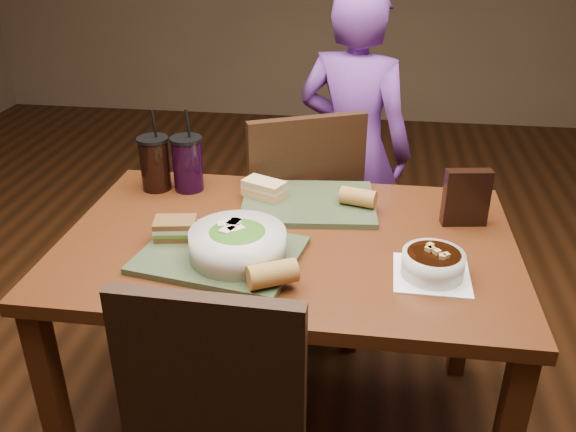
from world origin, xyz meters
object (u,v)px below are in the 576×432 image
object	(u,v)px
baguette_far	(358,197)
soup_bowl	(433,263)
dining_table	(288,264)
tray_near	(220,255)
sandwich_far	(264,188)
baguette_near	(272,274)
chair_far	(309,218)
sandwich_near	(176,228)
cup_cola	(155,163)
chip_bag	(466,198)
salad_bowl	(238,242)
cup_berry	(188,163)
tray_far	(308,203)
diner	(353,150)

from	to	relation	value
baguette_far	soup_bowl	bearing A→B (deg)	-60.04
dining_table	tray_near	world-z (taller)	tray_near
sandwich_far	baguette_far	distance (m)	0.30
baguette_near	chair_far	bearing A→B (deg)	89.52
sandwich_near	baguette_far	bearing A→B (deg)	29.02
chair_far	cup_cola	world-z (taller)	cup_cola
sandwich_near	chip_bag	world-z (taller)	chip_bag
salad_bowl	sandwich_far	world-z (taller)	salad_bowl
dining_table	cup_berry	distance (m)	0.51
sandwich_near	salad_bowl	bearing A→B (deg)	-22.14
sandwich_near	cup_cola	distance (m)	0.40
tray_near	baguette_near	size ratio (longest dim) A/B	3.41
chip_bag	cup_cola	bearing A→B (deg)	164.11
tray_far	salad_bowl	xyz separation A→B (m)	(-0.15, -0.37, 0.05)
sandwich_far	chair_far	bearing A→B (deg)	68.66
sandwich_near	cup_cola	bearing A→B (deg)	116.71
diner	baguette_near	size ratio (longest dim) A/B	11.11
soup_bowl	sandwich_far	world-z (taller)	soup_bowl
baguette_far	cup_berry	world-z (taller)	cup_berry
tray_far	sandwich_near	distance (m)	0.45
sandwich_near	chip_bag	distance (m)	0.86
tray_near	salad_bowl	xyz separation A→B (m)	(0.05, -0.01, 0.05)
dining_table	chip_bag	distance (m)	0.56
dining_table	sandwich_far	xyz separation A→B (m)	(-0.11, 0.23, 0.14)
cup_cola	tray_near	bearing A→B (deg)	-52.59
salad_bowl	cup_cola	xyz separation A→B (m)	(-0.38, 0.43, 0.03)
dining_table	cup_cola	size ratio (longest dim) A/B	4.61
dining_table	cup_berry	world-z (taller)	cup_berry
cup_berry	chip_bag	bearing A→B (deg)	-8.46
tray_near	cup_cola	bearing A→B (deg)	127.41
soup_bowl	cup_berry	bearing A→B (deg)	150.41
soup_bowl	baguette_near	bearing A→B (deg)	-162.33
diner	tray_far	size ratio (longest dim) A/B	3.26
chair_far	diner	world-z (taller)	diner
sandwich_far	cup_cola	size ratio (longest dim) A/B	0.54
tray_far	sandwich_far	bearing A→B (deg)	174.53
dining_table	cup_cola	world-z (taller)	cup_cola
diner	soup_bowl	distance (m)	1.10
sandwich_far	chip_bag	distance (m)	0.63
diner	soup_bowl	bearing A→B (deg)	120.50
dining_table	chair_far	size ratio (longest dim) A/B	1.33
dining_table	soup_bowl	xyz separation A→B (m)	(0.40, -0.15, 0.13)
tray_near	salad_bowl	size ratio (longest dim) A/B	1.63
diner	soup_bowl	world-z (taller)	diner
baguette_near	cup_berry	world-z (taller)	cup_berry
baguette_far	sandwich_far	bearing A→B (deg)	174.86
sandwich_near	baguette_far	xyz separation A→B (m)	(0.50, 0.28, 0.00)
tray_near	baguette_far	xyz separation A→B (m)	(0.36, 0.35, 0.04)
soup_bowl	sandwich_far	size ratio (longest dim) A/B	1.31
dining_table	sandwich_far	world-z (taller)	sandwich_far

